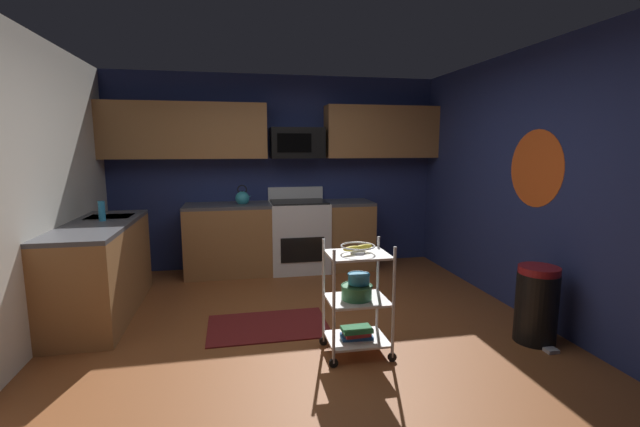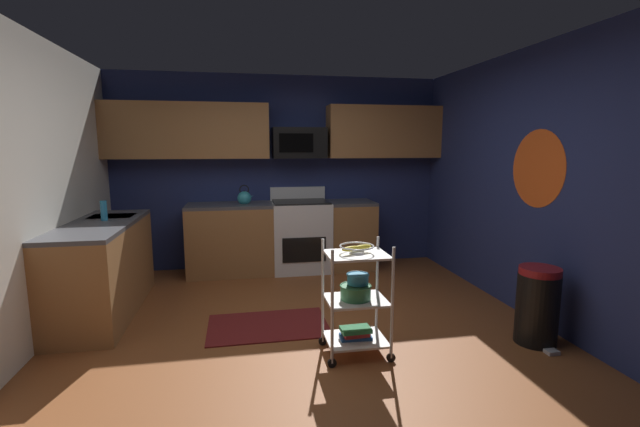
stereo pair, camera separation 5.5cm
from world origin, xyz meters
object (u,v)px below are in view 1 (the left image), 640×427
object	(u,v)px
book_stack	(357,333)
dish_soap_bottle	(102,211)
oven_range	(299,235)
trash_can	(537,305)
rolling_cart	(357,300)
microwave	(297,143)
mixing_bowl_large	(357,292)
kettle	(242,198)
mixing_bowl_small	(359,278)
fruit_bowl	(358,248)

from	to	relation	value
book_stack	dish_soap_bottle	xyz separation A→B (m)	(-2.23, 1.42, 0.85)
oven_range	trash_can	world-z (taller)	oven_range
rolling_cart	book_stack	xyz separation A→B (m)	(-0.00, 0.00, -0.28)
microwave	mixing_bowl_large	world-z (taller)	microwave
kettle	dish_soap_bottle	world-z (taller)	kettle
dish_soap_bottle	mixing_bowl_small	bearing A→B (deg)	-31.73
rolling_cart	mixing_bowl_large	size ratio (longest dim) A/B	3.63
oven_range	microwave	world-z (taller)	microwave
kettle	fruit_bowl	bearing A→B (deg)	-71.28
kettle	mixing_bowl_small	bearing A→B (deg)	-70.68
book_stack	trash_can	xyz separation A→B (m)	(1.56, -0.09, 0.15)
mixing_bowl_large	mixing_bowl_small	bearing A→B (deg)	47.36
dish_soap_bottle	microwave	bearing A→B (deg)	28.41
mixing_bowl_large	dish_soap_bottle	world-z (taller)	dish_soap_bottle
mixing_bowl_small	dish_soap_bottle	distance (m)	2.68
microwave	fruit_bowl	size ratio (longest dim) A/B	2.57
mixing_bowl_large	kettle	world-z (taller)	kettle
mixing_bowl_large	book_stack	world-z (taller)	mixing_bowl_large
rolling_cart	mixing_bowl_small	bearing A→B (deg)	53.62
microwave	kettle	world-z (taller)	microwave
oven_range	microwave	distance (m)	1.23
mixing_bowl_small	book_stack	bearing A→B (deg)	-126.38
microwave	fruit_bowl	world-z (taller)	microwave
rolling_cart	fruit_bowl	size ratio (longest dim) A/B	3.36
rolling_cart	trash_can	distance (m)	1.56
mixing_bowl_small	book_stack	xyz separation A→B (m)	(-0.02, -0.03, -0.44)
oven_range	mixing_bowl_small	distance (m)	2.45
mixing_bowl_small	mixing_bowl_large	bearing A→B (deg)	-132.64
microwave	mixing_bowl_large	bearing A→B (deg)	-87.82
microwave	book_stack	bearing A→B (deg)	-87.71
oven_range	fruit_bowl	bearing A→B (deg)	-87.63
rolling_cart	mixing_bowl_small	world-z (taller)	rolling_cart
microwave	mixing_bowl_large	size ratio (longest dim) A/B	2.78
mixing_bowl_large	dish_soap_bottle	xyz separation A→B (m)	(-2.23, 1.42, 0.50)
kettle	trash_can	size ratio (longest dim) A/B	0.40
mixing_bowl_large	mixing_bowl_small	world-z (taller)	mixing_bowl_small
book_stack	kettle	bearing A→B (deg)	108.72
microwave	mixing_bowl_small	size ratio (longest dim) A/B	3.85
microwave	fruit_bowl	distance (m)	2.70
microwave	trash_can	distance (m)	3.42
rolling_cart	book_stack	world-z (taller)	rolling_cart
microwave	fruit_bowl	bearing A→B (deg)	-87.71
oven_range	kettle	xyz separation A→B (m)	(-0.73, -0.00, 0.52)
kettle	dish_soap_bottle	xyz separation A→B (m)	(-1.40, -1.04, 0.02)
mixing_bowl_small	kettle	world-z (taller)	kettle
fruit_bowl	rolling_cart	bearing A→B (deg)	-26.57
fruit_bowl	dish_soap_bottle	xyz separation A→B (m)	(-2.23, 1.42, 0.14)
microwave	rolling_cart	world-z (taller)	microwave
microwave	mixing_bowl_large	xyz separation A→B (m)	(0.10, -2.57, -1.18)
oven_range	microwave	size ratio (longest dim) A/B	1.57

